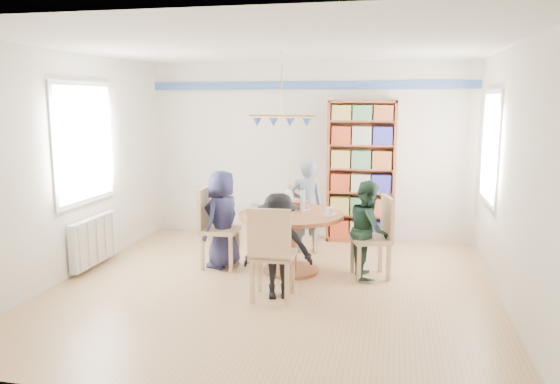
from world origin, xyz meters
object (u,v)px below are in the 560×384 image
(radiator, at_px, (94,241))
(chair_near, at_px, (271,250))
(person_left, at_px, (222,219))
(chair_far, at_px, (302,214))
(person_near, at_px, (278,246))
(bookshelf, at_px, (361,173))
(dining_table, at_px, (291,228))
(person_right, at_px, (368,229))
(person_far, at_px, (306,206))
(chair_left, at_px, (213,224))
(chair_right, at_px, (377,233))

(radiator, height_order, chair_near, chair_near)
(person_left, bearing_deg, chair_far, 157.11)
(person_near, relative_size, bookshelf, 0.54)
(dining_table, height_order, person_right, person_right)
(person_far, bearing_deg, person_right, 116.75)
(dining_table, xyz_separation_m, person_near, (0.03, -0.93, 0.02))
(chair_near, height_order, person_right, person_right)
(chair_near, distance_m, bookshelf, 2.90)
(person_right, height_order, person_near, person_right)
(chair_near, bearing_deg, person_right, 47.41)
(chair_left, distance_m, person_right, 1.96)
(chair_near, relative_size, person_near, 0.90)
(chair_right, bearing_deg, person_left, 179.38)
(dining_table, relative_size, person_left, 1.04)
(person_far, relative_size, person_near, 1.14)
(person_left, bearing_deg, chair_near, 56.88)
(person_right, distance_m, bookshelf, 1.79)
(chair_right, bearing_deg, chair_near, -135.10)
(person_left, bearing_deg, radiator, -59.65)
(dining_table, distance_m, chair_right, 1.06)
(dining_table, distance_m, person_near, 0.93)
(radiator, distance_m, chair_far, 2.84)
(chair_near, distance_m, person_near, 0.14)
(chair_far, bearing_deg, person_far, -58.22)
(chair_near, bearing_deg, chair_left, 133.49)
(chair_near, bearing_deg, person_left, 129.37)
(chair_far, bearing_deg, chair_left, -132.90)
(dining_table, bearing_deg, person_left, 178.04)
(bookshelf, bearing_deg, dining_table, -113.60)
(chair_right, relative_size, bookshelf, 0.47)
(chair_right, xyz_separation_m, person_far, (-1.02, 0.92, 0.11))
(chair_near, bearing_deg, person_far, 88.46)
(chair_near, relative_size, person_right, 0.87)
(person_left, height_order, bookshelf, bookshelf)
(radiator, bearing_deg, person_far, 26.30)
(person_right, distance_m, person_near, 1.29)
(person_far, bearing_deg, chair_left, 23.96)
(chair_near, height_order, person_far, person_far)
(dining_table, height_order, chair_near, chair_near)
(person_left, bearing_deg, bookshelf, 152.94)
(person_far, xyz_separation_m, person_near, (-0.01, -1.85, -0.08))
(person_far, height_order, bookshelf, bookshelf)
(chair_right, relative_size, person_right, 0.84)
(person_near, bearing_deg, radiator, 149.96)
(dining_table, distance_m, chair_near, 1.06)
(chair_right, relative_size, person_left, 0.80)
(person_right, relative_size, bookshelf, 0.56)
(chair_left, bearing_deg, person_near, -41.42)
(radiator, height_order, person_left, person_left)
(radiator, height_order, chair_far, chair_far)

